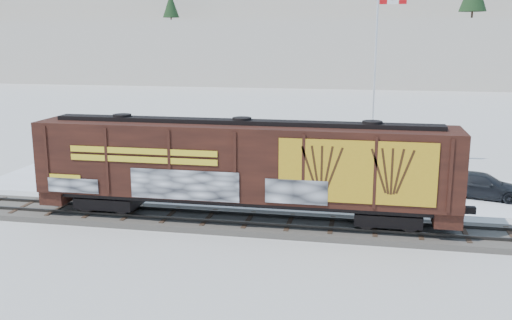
% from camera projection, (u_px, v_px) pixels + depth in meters
% --- Properties ---
extents(ground, '(500.00, 500.00, 0.00)m').
position_uv_depth(ground, '(289.00, 228.00, 27.27)').
color(ground, white).
rests_on(ground, ground).
extents(rail_track, '(50.00, 3.40, 0.43)m').
position_uv_depth(rail_track, '(289.00, 225.00, 27.24)').
color(rail_track, '#59544C').
rests_on(rail_track, ground).
extents(parking_strip, '(40.00, 8.00, 0.03)m').
position_uv_depth(parking_strip, '(306.00, 188.00, 34.46)').
color(parking_strip, white).
rests_on(parking_strip, ground).
extents(hillside, '(360.00, 110.00, 93.00)m').
position_uv_depth(hillside, '(358.00, 17.00, 158.33)').
color(hillside, white).
rests_on(hillside, ground).
extents(hopper_railcar, '(19.93, 3.06, 4.73)m').
position_uv_depth(hopper_railcar, '(242.00, 164.00, 27.05)').
color(hopper_railcar, black).
rests_on(hopper_railcar, rail_track).
extents(flagpole, '(2.30, 0.90, 12.25)m').
position_uv_depth(flagpole, '(375.00, 103.00, 38.78)').
color(flagpole, silver).
rests_on(flagpole, ground).
extents(car_silver, '(4.13, 2.18, 1.34)m').
position_uv_depth(car_silver, '(162.00, 173.00, 35.27)').
color(car_silver, silver).
rests_on(car_silver, parking_strip).
extents(car_white, '(4.44, 2.45, 1.39)m').
position_uv_depth(car_white, '(316.00, 180.00, 33.49)').
color(car_white, white).
rests_on(car_white, parking_strip).
extents(car_dark, '(5.10, 3.06, 1.38)m').
position_uv_depth(car_dark, '(482.00, 185.00, 32.25)').
color(car_dark, black).
rests_on(car_dark, parking_strip).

